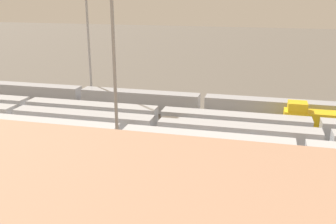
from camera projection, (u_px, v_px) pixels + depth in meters
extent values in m
plane|color=#60594F|center=(178.00, 133.00, 63.27)|extent=(400.00, 400.00, 0.00)
cube|color=#3D3833|center=(190.00, 114.00, 72.51)|extent=(140.00, 2.80, 0.12)
cube|color=#3D3833|center=(184.00, 123.00, 67.88)|extent=(140.00, 2.80, 0.12)
cube|color=#4C443D|center=(178.00, 132.00, 63.25)|extent=(140.00, 2.80, 0.12)
cube|color=#4C443D|center=(171.00, 144.00, 58.62)|extent=(140.00, 2.80, 0.12)
cube|color=#3D3833|center=(163.00, 157.00, 53.99)|extent=(140.00, 2.80, 0.12)
cube|color=silver|center=(206.00, 148.00, 52.02)|extent=(23.00, 3.00, 3.80)
cube|color=silver|center=(44.00, 133.00, 57.60)|extent=(23.00, 3.00, 3.80)
cube|color=gold|center=(315.00, 122.00, 62.36)|extent=(10.00, 3.00, 3.60)
cube|color=gold|center=(297.00, 106.00, 62.30)|extent=(3.00, 2.70, 1.40)
cube|color=#B7BABF|center=(234.00, 126.00, 60.60)|extent=(23.00, 3.00, 3.80)
cube|color=#B7BABF|center=(91.00, 114.00, 66.18)|extent=(23.00, 3.00, 3.80)
cube|color=#A8AAB2|center=(270.00, 110.00, 68.60)|extent=(23.00, 3.00, 3.80)
cube|color=#A8AAB2|center=(140.00, 101.00, 74.18)|extent=(23.00, 3.00, 3.80)
cube|color=#A8AAB2|center=(28.00, 93.00, 79.76)|extent=(23.00, 3.00, 3.80)
cube|color=#B7BABF|center=(237.00, 137.00, 55.77)|extent=(23.00, 3.00, 3.80)
cube|color=black|center=(237.00, 139.00, 55.85)|extent=(22.40, 3.06, 0.36)
cube|color=#B7BABF|center=(83.00, 124.00, 61.35)|extent=(23.00, 3.00, 3.80)
cube|color=black|center=(83.00, 124.00, 61.37)|extent=(22.40, 3.06, 0.36)
cylinder|color=#9EA0A5|center=(88.00, 29.00, 76.32)|extent=(0.44, 0.44, 29.85)
cylinder|color=#9EA0A5|center=(114.00, 69.00, 49.52)|extent=(0.44, 0.44, 25.11)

